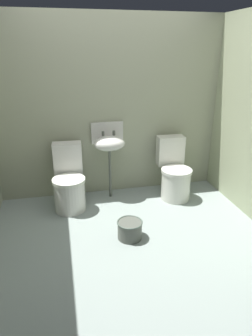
% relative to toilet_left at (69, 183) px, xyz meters
% --- Properties ---
extents(ground_plane, '(3.35, 2.88, 0.08)m').
position_rel_toilet_left_xyz_m(ground_plane, '(0.60, -0.89, -0.36)').
color(ground_plane, gray).
extents(wall_back, '(3.35, 0.10, 2.29)m').
position_rel_toilet_left_xyz_m(wall_back, '(0.60, 0.40, 0.83)').
color(wall_back, '#999E82').
rests_on(wall_back, ground).
extents(toilet_left, '(0.42, 0.61, 0.78)m').
position_rel_toilet_left_xyz_m(toilet_left, '(0.00, 0.00, 0.00)').
color(toilet_left, silver).
rests_on(toilet_left, ground).
extents(toilet_right, '(0.42, 0.61, 0.78)m').
position_rel_toilet_left_xyz_m(toilet_right, '(1.39, -0.00, 0.00)').
color(toilet_right, silver).
rests_on(toilet_right, ground).
extents(sink, '(0.42, 0.35, 0.99)m').
position_rel_toilet_left_xyz_m(sink, '(0.55, 0.19, 0.43)').
color(sink, '#50544B').
rests_on(sink, ground).
extents(bucket, '(0.27, 0.27, 0.20)m').
position_rel_toilet_left_xyz_m(bucket, '(0.58, -0.84, -0.22)').
color(bucket, '#50544B').
rests_on(bucket, ground).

